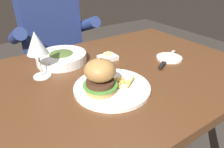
{
  "coord_description": "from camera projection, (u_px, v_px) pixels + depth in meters",
  "views": [
    {
      "loc": [
        -0.38,
        -0.63,
        1.14
      ],
      "look_at": [
        -0.01,
        -0.08,
        0.78
      ],
      "focal_mm": 32.0,
      "sensor_mm": 36.0,
      "label": 1
    }
  ],
  "objects": [
    {
      "name": "fries_pile",
      "position": [
        120.0,
        82.0,
        0.75
      ],
      "size": [
        0.1,
        0.09,
        0.02
      ],
      "color": "#EABC5B",
      "rests_on": "main_plate"
    },
    {
      "name": "main_plate",
      "position": [
        112.0,
        87.0,
        0.74
      ],
      "size": [
        0.28,
        0.28,
        0.01
      ],
      "primitive_type": "cylinder",
      "color": "white",
      "rests_on": "dining_table"
    },
    {
      "name": "soup_bowl",
      "position": [
        62.0,
        57.0,
        0.94
      ],
      "size": [
        0.23,
        0.23,
        0.05
      ],
      "color": "white",
      "rests_on": "dining_table"
    },
    {
      "name": "dining_table",
      "position": [
        105.0,
        93.0,
        0.88
      ],
      "size": [
        1.32,
        0.83,
        0.74
      ],
      "color": "#56331C",
      "rests_on": "ground"
    },
    {
      "name": "bread_plate",
      "position": [
        169.0,
        58.0,
        0.98
      ],
      "size": [
        0.12,
        0.12,
        0.01
      ],
      "primitive_type": "cylinder",
      "color": "white",
      "rests_on": "dining_table"
    },
    {
      "name": "wine_glass",
      "position": [
        36.0,
        44.0,
        0.76
      ],
      "size": [
        0.08,
        0.08,
        0.19
      ],
      "color": "silver",
      "rests_on": "dining_table"
    },
    {
      "name": "diner_person",
      "position": [
        54.0,
        58.0,
        1.42
      ],
      "size": [
        0.51,
        0.36,
        1.18
      ],
      "color": "#282833",
      "rests_on": "ground"
    },
    {
      "name": "burger_sandwich",
      "position": [
        100.0,
        76.0,
        0.68
      ],
      "size": [
        0.12,
        0.12,
        0.13
      ],
      "color": "tan",
      "rests_on": "main_plate"
    },
    {
      "name": "table_knife",
      "position": [
        166.0,
        60.0,
        0.93
      ],
      "size": [
        0.21,
        0.12,
        0.01
      ],
      "color": "silver",
      "rests_on": "bread_plate"
    },
    {
      "name": "butter_dish",
      "position": [
        108.0,
        57.0,
        0.97
      ],
      "size": [
        0.09,
        0.07,
        0.04
      ],
      "color": "white",
      "rests_on": "dining_table"
    }
  ]
}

